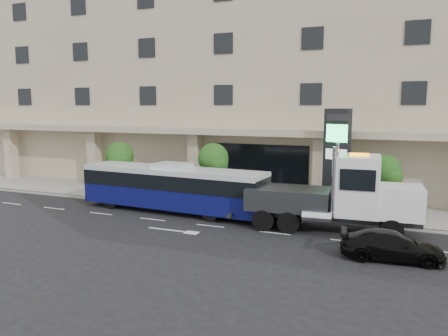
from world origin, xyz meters
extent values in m
plane|color=black|center=(0.00, 0.00, 0.00)|extent=(120.00, 120.00, 0.00)
cube|color=gray|center=(0.00, 5.00, 0.07)|extent=(120.00, 6.00, 0.15)
cube|color=gray|center=(0.00, 2.00, 0.07)|extent=(120.00, 0.30, 0.15)
cube|color=tan|center=(0.00, 15.50, 10.00)|extent=(60.00, 15.00, 20.00)
cube|color=tan|center=(0.00, 6.80, 5.20)|extent=(60.00, 2.80, 0.50)
cube|color=black|center=(0.00, 7.97, 2.15)|extent=(8.00, 0.12, 4.00)
cube|color=tan|center=(-25.00, 6.80, 2.60)|extent=(0.90, 0.90, 4.90)
cube|color=tan|center=(-15.00, 6.80, 2.60)|extent=(0.90, 0.90, 4.90)
cube|color=tan|center=(-5.00, 6.80, 2.60)|extent=(0.90, 0.90, 4.90)
cube|color=tan|center=(5.00, 6.80, 2.60)|extent=(0.90, 0.90, 4.90)
cylinder|color=#422B19|center=(-10.00, 3.60, 1.55)|extent=(0.14, 0.14, 2.80)
sphere|color=#1C4413|center=(-10.00, 3.60, 3.27)|extent=(2.20, 2.20, 2.20)
sphere|color=#1C4413|center=(-9.65, 3.40, 2.95)|extent=(1.65, 1.65, 1.65)
sphere|color=#1C4413|center=(-10.30, 3.80, 2.87)|extent=(1.54, 1.54, 1.54)
cylinder|color=#422B19|center=(-2.00, 3.60, 1.62)|extent=(0.14, 0.14, 2.94)
sphere|color=#1C4413|center=(-2.00, 3.60, 3.43)|extent=(2.20, 2.20, 2.20)
sphere|color=#1C4413|center=(-1.65, 3.40, 3.09)|extent=(1.65, 1.65, 1.65)
sphere|color=#1C4413|center=(-2.30, 3.80, 3.01)|extent=(1.54, 1.54, 1.54)
cylinder|color=#422B19|center=(9.50, 3.60, 1.51)|extent=(0.14, 0.14, 2.73)
sphere|color=#1C4413|center=(9.50, 3.60, 3.19)|extent=(2.00, 2.00, 2.00)
sphere|color=#1C4413|center=(9.85, 3.40, 2.88)|extent=(1.50, 1.50, 1.50)
sphere|color=#1C4413|center=(9.20, 3.80, 2.80)|extent=(1.40, 1.40, 1.40)
cylinder|color=black|center=(-8.23, -0.02, 0.55)|extent=(1.11, 0.40, 1.09)
cylinder|color=black|center=(-8.08, 2.27, 0.55)|extent=(1.11, 0.40, 1.09)
cylinder|color=black|center=(-0.40, -0.54, 0.55)|extent=(1.11, 0.40, 1.09)
cylinder|color=black|center=(-0.25, 1.74, 0.55)|extent=(1.11, 0.40, 1.09)
cube|color=#0C0F50|center=(-3.81, 0.83, 1.04)|extent=(13.23, 3.59, 1.31)
cube|color=black|center=(-3.81, 0.83, 2.18)|extent=(13.24, 3.63, 0.98)
cube|color=silver|center=(-3.81, 0.83, 2.83)|extent=(13.23, 3.59, 0.33)
cube|color=silver|center=(-3.81, 0.83, 3.16)|extent=(2.51, 1.90, 0.33)
cube|color=#2D3033|center=(-10.28, 1.27, 0.49)|extent=(0.32, 2.73, 0.33)
cube|color=#2D3033|center=(2.67, 0.40, 0.49)|extent=(0.32, 2.73, 0.33)
cube|color=#2D3033|center=(6.85, 0.10, 0.91)|extent=(9.68, 1.72, 0.45)
cube|color=white|center=(10.52, 0.33, 1.98)|extent=(2.42, 2.74, 1.70)
cube|color=silver|center=(11.65, 0.40, 1.98)|extent=(0.22, 2.27, 1.36)
cube|color=white|center=(8.26, 0.19, 2.78)|extent=(2.44, 2.97, 3.29)
cube|color=black|center=(9.33, 0.25, 3.29)|extent=(0.25, 2.49, 1.36)
cylinder|color=silver|center=(7.09, -1.13, 3.06)|extent=(0.22, 0.22, 3.85)
cylinder|color=silver|center=(6.94, 1.36, 3.06)|extent=(0.22, 0.22, 3.85)
cube|color=#2D3033|center=(4.42, -0.05, 1.76)|extent=(4.92, 3.01, 1.25)
cube|color=#2D3033|center=(1.70, -0.21, 1.08)|extent=(1.83, 0.43, 0.25)
cube|color=#2D3033|center=(1.02, -0.26, 0.62)|extent=(0.41, 2.05, 0.20)
cube|color=orange|center=(8.26, 0.19, 4.48)|extent=(1.04, 0.46, 0.16)
cylinder|color=black|center=(10.14, -0.89, 0.62)|extent=(1.27, 0.44, 1.25)
cylinder|color=black|center=(10.00, 1.49, 0.62)|extent=(1.27, 0.44, 1.25)
cylinder|color=black|center=(4.71, -1.22, 0.62)|extent=(1.27, 0.44, 1.25)
cylinder|color=black|center=(4.57, 1.15, 0.62)|extent=(1.27, 0.44, 1.25)
cylinder|color=black|center=(3.24, -1.31, 0.62)|extent=(1.27, 0.44, 1.25)
cylinder|color=black|center=(3.10, 1.06, 0.62)|extent=(1.27, 0.44, 1.25)
imported|color=black|center=(10.20, -3.61, 0.68)|extent=(4.84, 2.33, 1.36)
cube|color=black|center=(6.49, 4.44, 3.56)|extent=(1.80, 1.11, 6.82)
cube|color=#27EF77|center=(6.49, 4.12, 5.38)|extent=(1.41, 0.56, 1.14)
cube|color=silver|center=(6.49, 4.12, 4.02)|extent=(1.41, 0.56, 0.68)
cube|color=#262628|center=(6.49, 4.12, 6.40)|extent=(1.41, 0.56, 0.45)
camera|label=1|loc=(10.32, -24.74, 7.14)|focal=35.00mm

